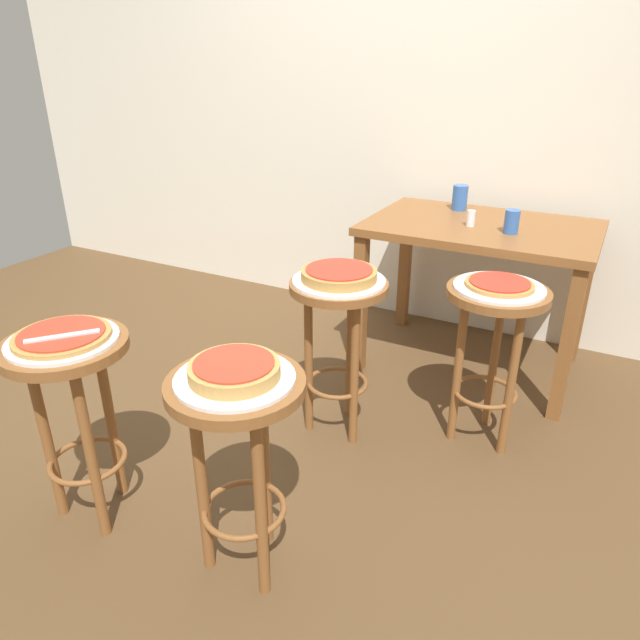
# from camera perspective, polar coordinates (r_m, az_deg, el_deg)

# --- Properties ---
(ground_plane) EXTENTS (6.00, 6.00, 0.00)m
(ground_plane) POSITION_cam_1_polar(r_m,az_deg,el_deg) (2.60, -6.74, -11.55)
(ground_plane) COLOR brown
(back_wall) EXTENTS (6.00, 0.10, 3.00)m
(back_wall) POSITION_cam_1_polar(r_m,az_deg,el_deg) (3.57, 8.44, 23.97)
(back_wall) COLOR silver
(back_wall) RESTS_ON ground_plane
(stool_foreground) EXTENTS (0.40, 0.40, 0.70)m
(stool_foreground) POSITION_cam_1_polar(r_m,az_deg,el_deg) (2.09, -23.17, -6.34)
(stool_foreground) COLOR brown
(stool_foreground) RESTS_ON ground_plane
(serving_plate_foreground) EXTENTS (0.35, 0.35, 0.01)m
(serving_plate_foreground) POSITION_cam_1_polar(r_m,az_deg,el_deg) (2.01, -24.03, -1.82)
(serving_plate_foreground) COLOR silver
(serving_plate_foreground) RESTS_ON stool_foreground
(pizza_foreground) EXTENTS (0.30, 0.30, 0.02)m
(pizza_foreground) POSITION_cam_1_polar(r_m,az_deg,el_deg) (2.00, -24.11, -1.41)
(pizza_foreground) COLOR #B78442
(pizza_foreground) RESTS_ON serving_plate_foreground
(stool_middle) EXTENTS (0.40, 0.40, 0.70)m
(stool_middle) POSITION_cam_1_polar(r_m,az_deg,el_deg) (1.74, -8.02, -10.96)
(stool_middle) COLOR brown
(stool_middle) RESTS_ON ground_plane
(serving_plate_middle) EXTENTS (0.34, 0.34, 0.01)m
(serving_plate_middle) POSITION_cam_1_polar(r_m,az_deg,el_deg) (1.64, -8.39, -5.73)
(serving_plate_middle) COLOR silver
(serving_plate_middle) RESTS_ON stool_middle
(pizza_middle) EXTENTS (0.26, 0.26, 0.05)m
(pizza_middle) POSITION_cam_1_polar(r_m,az_deg,el_deg) (1.63, -8.45, -4.87)
(pizza_middle) COLOR tan
(pizza_middle) RESTS_ON serving_plate_middle
(stool_leftside) EXTENTS (0.40, 0.40, 0.70)m
(stool_leftside) POSITION_cam_1_polar(r_m,az_deg,el_deg) (2.39, 1.81, -0.24)
(stool_leftside) COLOR brown
(stool_leftside) RESTS_ON ground_plane
(serving_plate_leftside) EXTENTS (0.38, 0.38, 0.01)m
(serving_plate_leftside) POSITION_cam_1_polar(r_m,az_deg,el_deg) (2.32, 1.87, 3.88)
(serving_plate_leftside) COLOR white
(serving_plate_leftside) RESTS_ON stool_leftside
(pizza_leftside) EXTENTS (0.30, 0.30, 0.05)m
(pizza_leftside) POSITION_cam_1_polar(r_m,az_deg,el_deg) (2.31, 1.88, 4.53)
(pizza_leftside) COLOR #B78442
(pizza_leftside) RESTS_ON serving_plate_leftside
(stool_rear) EXTENTS (0.40, 0.40, 0.70)m
(stool_rear) POSITION_cam_1_polar(r_m,az_deg,el_deg) (2.43, 16.71, -0.97)
(stool_rear) COLOR brown
(stool_rear) RESTS_ON ground_plane
(serving_plate_rear) EXTENTS (0.35, 0.35, 0.01)m
(serving_plate_rear) POSITION_cam_1_polar(r_m,az_deg,el_deg) (2.36, 17.24, 3.06)
(serving_plate_rear) COLOR silver
(serving_plate_rear) RESTS_ON stool_rear
(pizza_rear) EXTENTS (0.26, 0.26, 0.02)m
(pizza_rear) POSITION_cam_1_polar(r_m,az_deg,el_deg) (2.35, 17.29, 3.42)
(pizza_rear) COLOR #B78442
(pizza_rear) RESTS_ON serving_plate_rear
(dining_table) EXTENTS (1.09, 0.75, 0.78)m
(dining_table) POSITION_cam_1_polar(r_m,az_deg,el_deg) (3.01, 15.46, 7.02)
(dining_table) COLOR brown
(dining_table) RESTS_ON ground_plane
(cup_near_edge) EXTENTS (0.07, 0.07, 0.11)m
(cup_near_edge) POSITION_cam_1_polar(r_m,az_deg,el_deg) (2.84, 18.38, 9.19)
(cup_near_edge) COLOR #3360B2
(cup_near_edge) RESTS_ON dining_table
(cup_far_edge) EXTENTS (0.08, 0.08, 0.13)m
(cup_far_edge) POSITION_cam_1_polar(r_m,az_deg,el_deg) (3.21, 13.63, 11.65)
(cup_far_edge) COLOR #3360B2
(cup_far_edge) RESTS_ON dining_table
(condiment_shaker) EXTENTS (0.04, 0.04, 0.08)m
(condiment_shaker) POSITION_cam_1_polar(r_m,az_deg,el_deg) (2.91, 14.65, 9.68)
(condiment_shaker) COLOR white
(condiment_shaker) RESTS_ON dining_table
(pizza_server_knife) EXTENTS (0.16, 0.18, 0.01)m
(pizza_server_knife) POSITION_cam_1_polar(r_m,az_deg,el_deg) (1.96, -24.07, -1.45)
(pizza_server_knife) COLOR silver
(pizza_server_knife) RESTS_ON pizza_foreground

